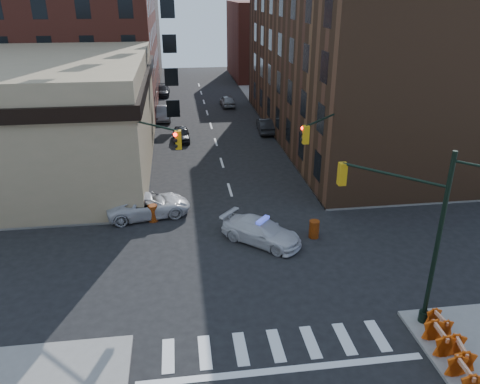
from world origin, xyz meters
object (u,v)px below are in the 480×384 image
object	(u,v)px
pedestrian_a	(125,204)
barricade_nw_a	(137,213)
parked_car_enear	(266,125)
police_car	(261,231)
parked_car_wfar	(164,113)
parked_car_wnear	(181,134)
barrel_bank	(153,213)
pickup	(148,205)
pedestrian_b	(87,201)
barrel_road	(314,229)
barricade_se_a	(439,338)

from	to	relation	value
pedestrian_a	barricade_nw_a	xyz separation A→B (m)	(0.77, -0.49, -0.44)
barricade_nw_a	parked_car_enear	bearing A→B (deg)	54.48
police_car	parked_car_wfar	size ratio (longest dim) A/B	1.07
parked_car_wnear	parked_car_wfar	world-z (taller)	parked_car_wfar
parked_car_wfar	barrel_bank	distance (m)	25.81
parked_car_wnear	barricade_nw_a	world-z (taller)	parked_car_wnear
pedestrian_a	barrel_bank	size ratio (longest dim) A/B	1.59
parked_car_wnear	barrel_bank	xyz separation A→B (m)	(-2.18, -17.34, -0.12)
parked_car_enear	barricade_nw_a	size ratio (longest dim) A/B	3.88
pickup	parked_car_wnear	world-z (taller)	pickup
barrel_bank	pickup	bearing A→B (deg)	109.60
pedestrian_b	barrel_bank	bearing A→B (deg)	-26.95
parked_car_wfar	pedestrian_a	world-z (taller)	pedestrian_a
pedestrian_b	barrel_road	xyz separation A→B (m)	(14.00, -5.11, -0.42)
pedestrian_a	parked_car_wfar	bearing A→B (deg)	112.60
police_car	barricade_se_a	world-z (taller)	police_car
parked_car_enear	barricade_nw_a	bearing A→B (deg)	60.95
pedestrian_a	barricade_nw_a	distance (m)	1.01
police_car	pickup	xyz separation A→B (m)	(-6.73, 4.51, 0.04)
parked_car_wfar	barrel_bank	world-z (taller)	parked_car_wfar
barrel_road	barricade_nw_a	xyz separation A→B (m)	(-10.68, 3.60, 0.04)
police_car	barricade_nw_a	world-z (taller)	police_car
pedestrian_a	barricade_nw_a	size ratio (longest dim) A/B	1.51
pickup	barrel_road	world-z (taller)	pickup
parked_car_wfar	pedestrian_b	xyz separation A→B (m)	(-4.69, -24.19, 0.20)
parked_car_enear	barrel_road	world-z (taller)	parked_car_enear
barrel_bank	barricade_nw_a	size ratio (longest dim) A/B	0.95
parked_car_wfar	barricade_se_a	world-z (taller)	parked_car_wfar
barrel_road	barricade_se_a	bearing A→B (deg)	-76.90
pedestrian_a	barrel_bank	world-z (taller)	pedestrian_a
pickup	pedestrian_b	xyz separation A→B (m)	(-4.02, 0.77, 0.21)
pickup	barrel_bank	xyz separation A→B (m)	(0.30, -0.84, -0.20)
pedestrian_b	barricade_nw_a	world-z (taller)	pedestrian_b
parked_car_enear	barrel_bank	size ratio (longest dim) A/B	4.09
pedestrian_a	police_car	bearing A→B (deg)	0.04
police_car	barricade_nw_a	xyz separation A→B (m)	(-7.43, 3.77, -0.13)
police_car	pedestrian_b	xyz separation A→B (m)	(-10.75, 5.28, 0.25)
parked_car_wnear	barrel_road	size ratio (longest dim) A/B	3.62
barrel_road	barricade_nw_a	size ratio (longest dim) A/B	0.93
pedestrian_b	parked_car_wfar	bearing A→B (deg)	72.53
pedestrian_a	barrel_bank	xyz separation A→B (m)	(1.77, -0.59, -0.48)
pickup	parked_car_wfar	distance (m)	24.97
pickup	barrel_road	bearing A→B (deg)	-123.73
pickup	barricade_se_a	size ratio (longest dim) A/B	4.14
barricade_se_a	barrel_bank	bearing A→B (deg)	43.39
pedestrian_b	barrel_bank	size ratio (longest dim) A/B	1.47
police_car	barrel_road	xyz separation A→B (m)	(3.25, 0.17, -0.17)
parked_car_wnear	barricade_se_a	xyz separation A→B (m)	(9.85, -30.94, -0.03)
barricade_nw_a	parked_car_wfar	bearing A→B (deg)	83.72
parked_car_wfar	parked_car_enear	bearing A→B (deg)	-31.84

